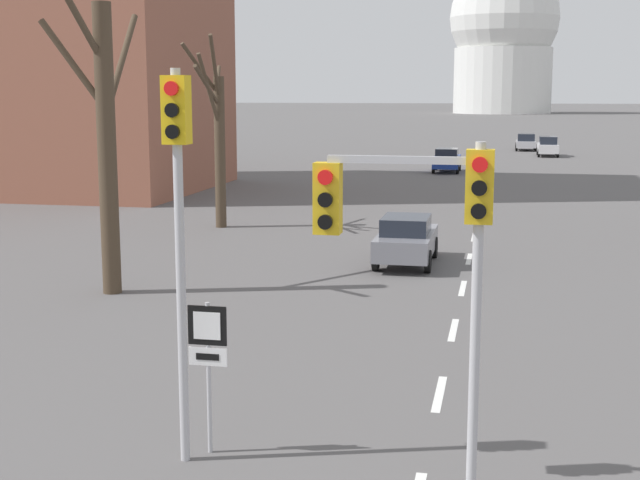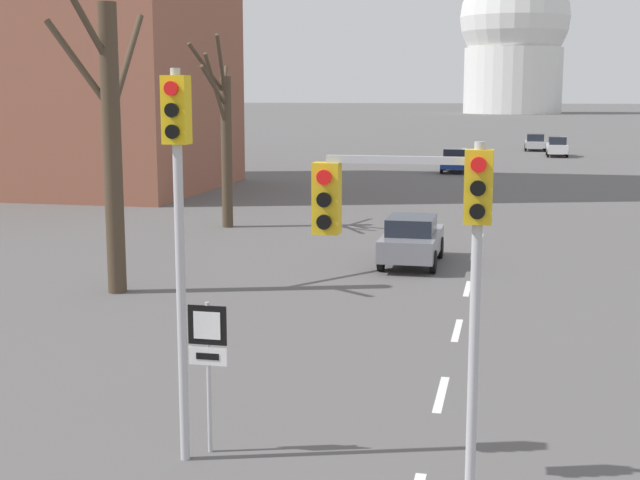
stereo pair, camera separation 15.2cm
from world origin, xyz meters
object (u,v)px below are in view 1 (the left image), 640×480
traffic_signal_centre_tall (424,229)px  sedan_near_left (447,160)px  route_sign_post (208,352)px  traffic_signal_near_left (178,195)px  sedan_mid_centre (548,146)px  sedan_near_right (406,239)px  sedan_far_left (526,142)px

traffic_signal_centre_tall → sedan_near_left: (-2.80, 49.46, -2.83)m
route_sign_post → sedan_near_left: 48.81m
traffic_signal_near_left → sedan_mid_centre: (8.15, 65.95, -3.15)m
sedan_near_left → sedan_mid_centre: sedan_mid_centre is taller
traffic_signal_centre_tall → sedan_near_right: traffic_signal_centre_tall is taller
sedan_near_left → sedan_mid_centre: 18.37m
route_sign_post → sedan_far_left: (6.21, 72.89, -0.81)m
sedan_mid_centre → sedan_far_left: 7.46m
route_sign_post → sedan_mid_centre: route_sign_post is taller
traffic_signal_centre_tall → route_sign_post: bearing=168.5°
traffic_signal_near_left → sedan_near_right: size_ratio=1.41×
sedan_near_right → sedan_far_left: 57.51m
route_sign_post → sedan_near_right: size_ratio=0.58×
sedan_near_left → sedan_near_right: bearing=-88.5°
traffic_signal_near_left → sedan_near_left: (0.73, 49.14, -3.16)m
traffic_signal_centre_tall → sedan_near_right: 16.61m
sedan_near_left → route_sign_post: bearing=-90.5°
sedan_far_left → sedan_near_right: bearing=-94.9°
traffic_signal_near_left → sedan_near_left: bearing=89.1°
sedan_near_right → sedan_mid_centre: bearing=82.5°
route_sign_post → sedan_near_left: bearing=89.5°
sedan_mid_centre → sedan_far_left: bearing=102.8°
sedan_near_left → sedan_far_left: size_ratio=0.97×
sedan_near_right → traffic_signal_near_left: bearing=-95.7°
traffic_signal_near_left → sedan_far_left: size_ratio=1.40×
traffic_signal_centre_tall → sedan_near_left: bearing=93.2°
traffic_signal_near_left → sedan_far_left: (6.49, 73.22, -3.21)m
route_sign_post → traffic_signal_centre_tall: bearing=-11.5°
traffic_signal_near_left → sedan_near_left: size_ratio=1.44×
sedan_mid_centre → sedan_near_right: bearing=-97.5°
sedan_near_left → sedan_mid_centre: bearing=66.2°
route_sign_post → traffic_signal_near_left: bearing=-128.9°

